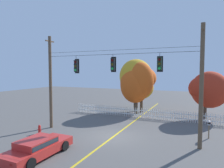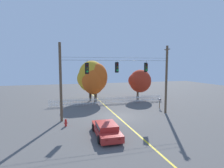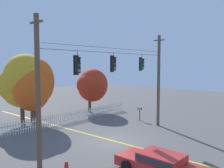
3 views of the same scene
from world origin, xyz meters
TOP-DOWN VIEW (x-y plane):
  - ground at (0.00, 0.00)m, footprint 80.00×80.00m
  - lane_centerline_stripe at (0.00, 0.00)m, footprint 0.16×36.00m
  - signal_support_span at (0.00, -0.00)m, footprint 12.92×1.10m
  - traffic_signal_westbound_side at (-3.51, 0.01)m, footprint 0.43×0.38m
  - traffic_signal_eastbound_side at (-0.08, 0.01)m, footprint 0.43×0.38m
  - traffic_signal_southbound_primary at (3.56, 0.01)m, footprint 0.43×0.38m
  - white_picket_fence at (0.95, 7.14)m, footprint 17.93×0.06m
  - autumn_maple_near_fence at (-1.39, 10.37)m, footprint 4.48×4.36m
  - autumn_maple_mid at (-0.87, 9.28)m, footprint 4.13×3.34m
  - autumn_oak_far_east at (-0.64, 10.12)m, footprint 3.71×3.53m
  - autumn_maple_far_west at (7.05, 9.49)m, footprint 4.09×3.40m
  - parked_car at (-2.72, -5.41)m, footprint 2.04×4.63m
  - roadside_mailbox at (6.94, 2.50)m, footprint 0.25×0.44m

SIDE VIEW (x-z plane):
  - ground at x=0.00m, z-range 0.00..0.00m
  - lane_centerline_stripe at x=0.00m, z-range 0.00..0.01m
  - white_picket_fence at x=0.95m, z-range 0.00..1.10m
  - parked_car at x=-2.72m, z-range 0.03..1.18m
  - roadside_mailbox at x=6.94m, z-range 0.44..1.84m
  - autumn_maple_far_west at x=7.05m, z-range 0.67..5.87m
  - autumn_maple_mid at x=-0.87m, z-range 0.61..6.93m
  - autumn_maple_near_fence at x=-1.39m, z-range 0.55..7.28m
  - autumn_oak_far_east at x=-0.64m, z-range 0.93..7.43m
  - signal_support_span at x=0.00m, z-range 0.08..8.45m
  - traffic_signal_westbound_side at x=-3.51m, z-range 4.90..6.41m
  - traffic_signal_southbound_primary at x=3.56m, z-range 5.06..6.42m
  - traffic_signal_eastbound_side at x=-0.08m, z-range 5.06..6.45m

